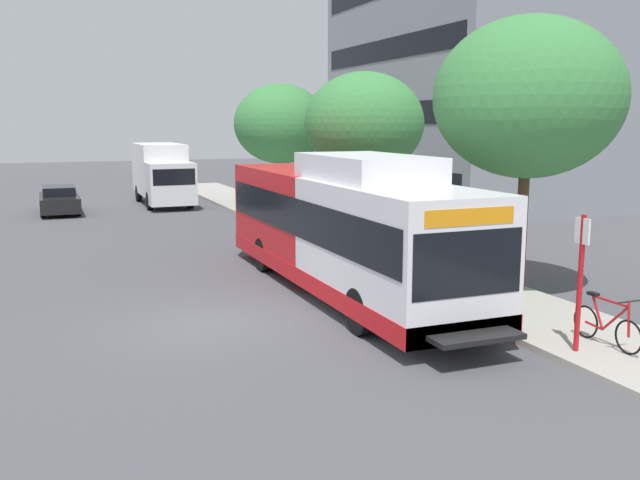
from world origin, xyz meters
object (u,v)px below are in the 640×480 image
at_px(transit_bus, 343,228).
at_px(bus_stop_sign_pole, 580,273).
at_px(street_tree_far_block, 280,124).
at_px(street_tree_near_stop, 528,98).
at_px(parked_car_far_lane, 59,200).
at_px(bicycle_parked, 607,325).
at_px(box_truck_background, 162,172).
at_px(street_tree_mid_block, 364,123).

xyz_separation_m(transit_bus, bus_stop_sign_pole, (2.02, -6.38, -0.05)).
bearing_deg(street_tree_far_block, transit_bus, -103.36).
distance_m(bus_stop_sign_pole, street_tree_near_stop, 5.97).
height_order(street_tree_far_block, parked_car_far_lane, street_tree_far_block).
bearing_deg(street_tree_near_stop, bicycle_parked, -107.38).
height_order(street_tree_near_stop, box_truck_background, street_tree_near_stop).
bearing_deg(street_tree_near_stop, parked_car_far_lane, 116.00).
bearing_deg(street_tree_mid_block, parked_car_far_lane, 127.53).
bearing_deg(street_tree_far_block, bicycle_parked, -92.87).
bearing_deg(street_tree_near_stop, transit_bus, 155.27).
xyz_separation_m(street_tree_near_stop, street_tree_far_block, (-0.24, 18.43, -0.68)).
distance_m(street_tree_mid_block, parked_car_far_lane, 17.05).
xyz_separation_m(street_tree_mid_block, street_tree_far_block, (0.20, 9.94, -0.05)).
height_order(bus_stop_sign_pole, box_truck_background, box_truck_background).
height_order(transit_bus, bus_stop_sign_pole, transit_bus).
height_order(bus_stop_sign_pole, bicycle_parked, bus_stop_sign_pole).
xyz_separation_m(bicycle_parked, street_tree_mid_block, (0.95, 12.93, 3.81)).
height_order(bicycle_parked, street_tree_mid_block, street_tree_mid_block).
distance_m(transit_bus, street_tree_near_stop, 5.65).
distance_m(street_tree_far_block, parked_car_far_lane, 11.44).
bearing_deg(street_tree_mid_block, street_tree_far_block, 88.86).
distance_m(bus_stop_sign_pole, parked_car_far_lane, 27.49).
distance_m(bicycle_parked, street_tree_mid_block, 13.51).
bearing_deg(street_tree_near_stop, box_truck_background, 102.61).
distance_m(parked_car_far_lane, box_truck_background, 5.73).
distance_m(bus_stop_sign_pole, box_truck_background, 28.19).
xyz_separation_m(bicycle_parked, box_truck_background, (-3.88, 27.99, 1.18)).
relative_size(bus_stop_sign_pole, bicycle_parked, 1.48).
bearing_deg(box_truck_background, street_tree_near_stop, -77.39).
bearing_deg(parked_car_far_lane, transit_bus, -72.02).
bearing_deg(street_tree_mid_block, transit_bus, -119.55).
bearing_deg(street_tree_near_stop, bus_stop_sign_pole, -115.63).
xyz_separation_m(bus_stop_sign_pole, street_tree_near_stop, (2.14, 4.46, 3.35)).
relative_size(street_tree_far_block, box_truck_background, 0.88).
bearing_deg(bicycle_parked, street_tree_far_block, 87.13).
height_order(transit_bus, street_tree_far_block, street_tree_far_block).
distance_m(street_tree_near_stop, street_tree_far_block, 18.45).
bearing_deg(parked_car_far_lane, street_tree_mid_block, -52.47).
distance_m(bus_stop_sign_pole, bicycle_parked, 1.32).
bearing_deg(street_tree_mid_block, bicycle_parked, -94.20).
height_order(parked_car_far_lane, box_truck_background, box_truck_background).
distance_m(bicycle_parked, box_truck_background, 28.29).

